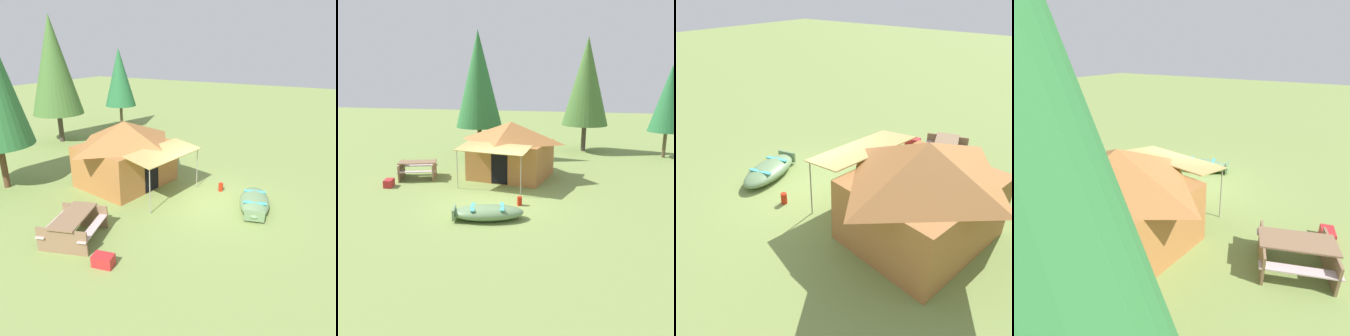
# 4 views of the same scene
# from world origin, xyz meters

# --- Properties ---
(ground_plane) EXTENTS (80.00, 80.00, 0.00)m
(ground_plane) POSITION_xyz_m (0.00, 0.00, 0.00)
(ground_plane) COLOR olive
(beached_rowboat) EXTENTS (2.59, 1.62, 0.47)m
(beached_rowboat) POSITION_xyz_m (0.36, -1.73, 0.24)
(beached_rowboat) COLOR #67895A
(beached_rowboat) RESTS_ON ground_plane
(canvas_cabin_tent) EXTENTS (4.09, 4.71, 2.63)m
(canvas_cabin_tent) POSITION_xyz_m (-0.02, 3.60, 1.36)
(canvas_cabin_tent) COLOR #AB6C37
(canvas_cabin_tent) RESTS_ON ground_plane
(picnic_table) EXTENTS (2.11, 1.97, 0.79)m
(picnic_table) POSITION_xyz_m (-4.24, 2.37, 0.49)
(picnic_table) COLOR #856448
(picnic_table) RESTS_ON ground_plane
(cooler_box) EXTENTS (0.47, 0.62, 0.33)m
(cooler_box) POSITION_xyz_m (-4.82, 0.79, 0.16)
(cooler_box) COLOR red
(cooler_box) RESTS_ON ground_plane
(fuel_can) EXTENTS (0.25, 0.25, 0.33)m
(fuel_can) POSITION_xyz_m (1.14, -0.17, 0.16)
(fuel_can) COLOR red
(fuel_can) RESTS_ON ground_plane
(pine_tree_back_left) EXTENTS (2.71, 2.71, 7.25)m
(pine_tree_back_left) POSITION_xyz_m (-2.84, 7.58, 4.52)
(pine_tree_back_left) COLOR brown
(pine_tree_back_left) RESTS_ON ground_plane
(pine_tree_back_right) EXTENTS (2.91, 2.91, 7.10)m
(pine_tree_back_right) POSITION_xyz_m (3.19, 10.86, 4.39)
(pine_tree_back_right) COLOR #433831
(pine_tree_back_right) RESTS_ON ground_plane
(pine_tree_far_center) EXTENTS (2.11, 2.11, 5.36)m
(pine_tree_far_center) POSITION_xyz_m (7.92, 9.93, 3.44)
(pine_tree_far_center) COLOR brown
(pine_tree_far_center) RESTS_ON ground_plane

